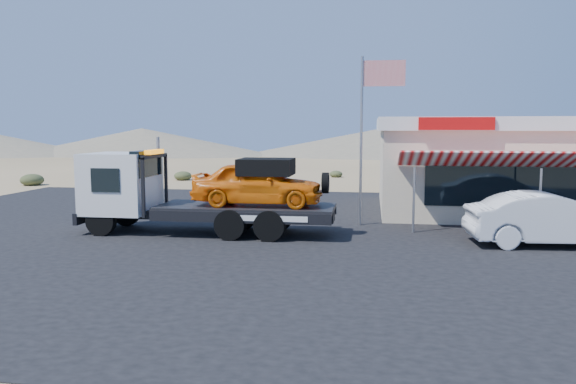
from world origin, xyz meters
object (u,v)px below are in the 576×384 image
Objects in this scene: white_sedan at (550,219)px; flagpole at (368,121)px; jerky_store at (501,164)px; tow_truck at (201,189)px.

flagpole is at bearing 58.38° from white_sedan.
white_sedan is at bearing -90.99° from jerky_store.
tow_truck is 1.38× the size of flagpole.
white_sedan is 0.46× the size of jerky_store.
white_sedan is 0.80× the size of flagpole.
white_sedan is at bearing -27.04° from flagpole.
jerky_store is 7.36m from flagpole.
tow_truck is at bearing -156.96° from flagpole.
white_sedan is 7.35m from jerky_store.
white_sedan is at bearing -2.40° from tow_truck.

